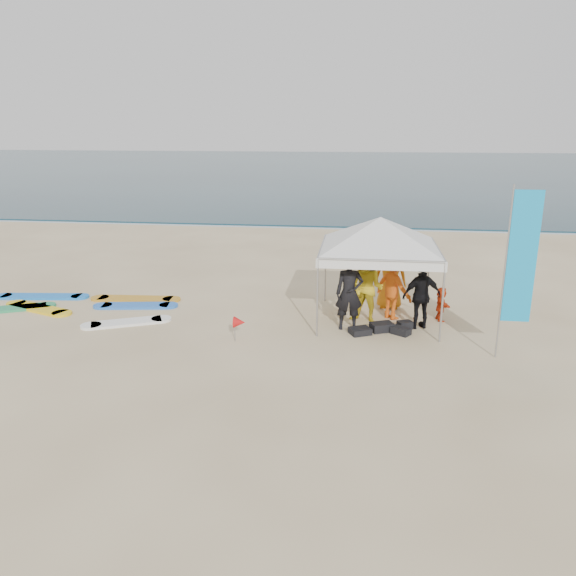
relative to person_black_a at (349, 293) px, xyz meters
The scene contains 14 objects.
ground 3.90m from the person_black_a, 123.41° to the right, with size 120.00×120.00×0.00m, color beige.
ocean 56.89m from the person_black_a, 92.10° to the left, with size 160.00×84.00×0.08m, color #0C2633.
shoreline_foam 15.22m from the person_black_a, 97.87° to the left, with size 160.00×1.20×0.01m, color silver.
person_black_a is the anchor object (origin of this frame).
person_yellow 0.71m from the person_black_a, 51.19° to the left, with size 0.92×0.72×1.89m, color gold.
person_orange_a 1.53m from the person_black_a, 40.14° to the left, with size 1.16×0.67×1.80m, color #DE5713.
person_black_b 1.87m from the person_black_a, ahead, with size 1.02×0.43×1.75m, color black.
person_orange_b 2.20m from the person_black_a, 59.43° to the left, with size 0.92×0.60×1.88m, color #CB7112.
person_seated 2.68m from the person_black_a, 21.86° to the left, with size 0.86×0.27×0.92m, color red.
canopy_tent 2.13m from the person_black_a, 49.16° to the left, with size 4.23×4.23×3.19m.
feather_flag 4.16m from the person_black_a, 21.66° to the right, with size 0.65×0.04×3.90m.
marker_pennant 2.92m from the person_black_a, 154.19° to the right, with size 0.28×0.28×0.64m.
gear_pile 1.26m from the person_black_a, ahead, with size 1.68×1.04×0.22m.
surfboard_spread 7.82m from the person_black_a, behind, with size 5.69×3.02×0.07m.
Camera 1 is at (2.31, -10.61, 5.07)m, focal length 35.00 mm.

